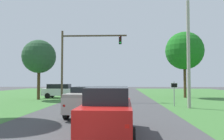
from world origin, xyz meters
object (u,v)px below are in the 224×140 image
(pickup_truck_lead, at_px, (89,100))
(keep_moving_sign, at_px, (174,90))
(oak_tree_right, at_px, (184,51))
(utility_pole_right, at_px, (188,54))
(red_suv_near, at_px, (108,110))
(traffic_light, at_px, (79,54))
(extra_tree_1, at_px, (39,57))
(crossing_suv_far, at_px, (61,91))

(pickup_truck_lead, xyz_separation_m, keep_moving_sign, (6.90, 5.41, 0.43))
(oak_tree_right, relative_size, utility_pole_right, 0.97)
(red_suv_near, xyz_separation_m, traffic_light, (-4.44, 16.07, 4.25))
(extra_tree_1, bearing_deg, traffic_light, -10.99)
(traffic_light, distance_m, keep_moving_sign, 11.68)
(oak_tree_right, distance_m, utility_pole_right, 11.75)
(traffic_light, distance_m, oak_tree_right, 14.27)
(keep_moving_sign, height_order, utility_pole_right, utility_pole_right)
(red_suv_near, relative_size, crossing_suv_far, 1.06)
(red_suv_near, xyz_separation_m, keep_moving_sign, (5.25, 10.85, 0.36))
(extra_tree_1, bearing_deg, crossing_suv_far, 53.46)
(red_suv_near, relative_size, utility_pole_right, 0.55)
(pickup_truck_lead, distance_m, oak_tree_right, 19.42)
(pickup_truck_lead, xyz_separation_m, traffic_light, (-2.80, 10.63, 4.32))
(utility_pole_right, bearing_deg, red_suv_near, -122.96)
(red_suv_near, xyz_separation_m, utility_pole_right, (6.18, 9.54, 3.48))
(utility_pole_right, bearing_deg, extra_tree_1, 154.36)
(red_suv_near, distance_m, utility_pole_right, 11.89)
(crossing_suv_far, bearing_deg, extra_tree_1, -126.54)
(red_suv_near, height_order, utility_pole_right, utility_pole_right)
(red_suv_near, relative_size, pickup_truck_lead, 0.89)
(red_suv_near, bearing_deg, keep_moving_sign, 64.15)
(pickup_truck_lead, distance_m, extra_tree_1, 14.60)
(crossing_suv_far, bearing_deg, utility_pole_right, -36.49)
(oak_tree_right, bearing_deg, keep_moving_sign, -110.53)
(traffic_light, distance_m, utility_pole_right, 12.50)
(utility_pole_right, bearing_deg, oak_tree_right, 76.05)
(pickup_truck_lead, bearing_deg, crossing_suv_far, 112.43)
(keep_moving_sign, relative_size, crossing_suv_far, 0.47)
(oak_tree_right, height_order, crossing_suv_far, oak_tree_right)
(crossing_suv_far, bearing_deg, pickup_truck_lead, -67.57)
(oak_tree_right, bearing_deg, pickup_truck_lead, -124.66)
(pickup_truck_lead, height_order, traffic_light, traffic_light)
(keep_moving_sign, xyz_separation_m, extra_tree_1, (-14.71, 6.20, 3.75))
(utility_pole_right, bearing_deg, crossing_suv_far, 143.51)
(keep_moving_sign, distance_m, extra_tree_1, 16.40)
(keep_moving_sign, height_order, extra_tree_1, extra_tree_1)
(red_suv_near, height_order, traffic_light, traffic_light)
(extra_tree_1, bearing_deg, pickup_truck_lead, -56.03)
(traffic_light, height_order, extra_tree_1, traffic_light)
(traffic_light, height_order, utility_pole_right, utility_pole_right)
(pickup_truck_lead, distance_m, crossing_suv_far, 15.39)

